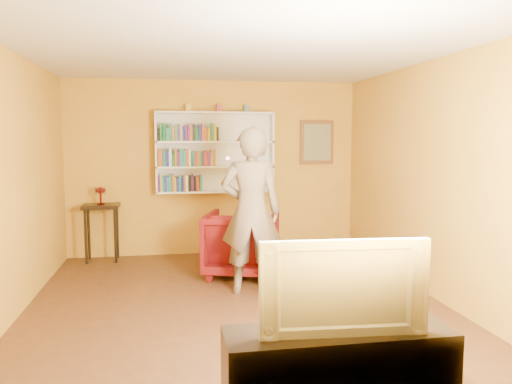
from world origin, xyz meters
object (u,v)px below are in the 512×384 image
console_table (101,214)px  ruby_lustre (100,192)px  bookshelf (215,153)px  tv_cabinet (338,369)px  person (251,211)px  television (340,284)px  armchair (242,244)px

console_table → ruby_lustre: ruby_lustre is taller
bookshelf → tv_cabinet: (0.39, -4.66, -1.32)m
console_table → ruby_lustre: (0.00, 0.00, 0.33)m
bookshelf → ruby_lustre: 1.80m
ruby_lustre → person: 2.70m
person → television: (0.16, -2.62, -0.11)m
bookshelf → armchair: size_ratio=1.91×
armchair → television: television is taller
person → console_table: bearing=-34.3°
bookshelf → ruby_lustre: (-1.70, -0.16, -0.56)m
bookshelf → person: 2.15m
bookshelf → armchair: bearing=-80.0°
bookshelf → console_table: bookshelf is taller
console_table → television: 4.96m
bookshelf → armchair: (0.23, -1.29, -1.17)m
armchair → television: bearing=110.5°
bookshelf → ruby_lustre: bookshelf is taller
bookshelf → tv_cabinet: 4.86m
console_table → person: person is taller
armchair → person: (0.00, -0.75, 0.54)m
person → tv_cabinet: (0.16, -2.62, -0.70)m
bookshelf → tv_cabinet: bookshelf is taller
bookshelf → television: size_ratio=1.64×
television → armchair: bearing=96.4°
console_table → armchair: bearing=-30.4°
ruby_lustre → person: person is taller
television → tv_cabinet: bearing=3.7°
armchair → person: 0.93m
tv_cabinet → television: television is taller
person → television: person is taller
console_table → person: 2.71m
television → console_table: bearing=118.6°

